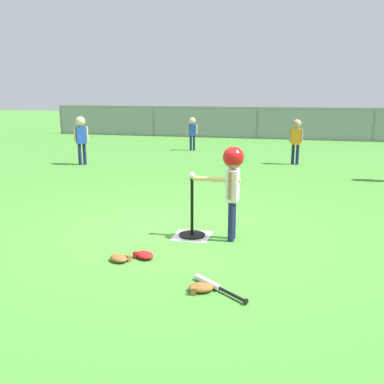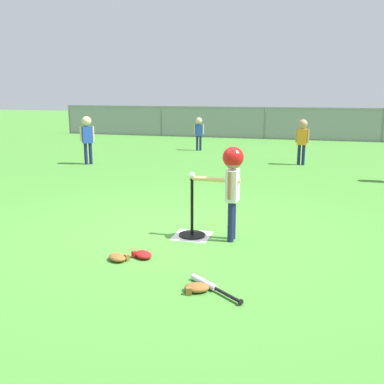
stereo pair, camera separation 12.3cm
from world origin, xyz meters
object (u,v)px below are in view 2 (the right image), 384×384
(baseball_on_tee, at_px, (192,175))
(glove_tossed_aside, at_px, (143,255))
(batting_tee, at_px, (192,227))
(fielder_near_left, at_px, (199,129))
(fielder_deep_center, at_px, (302,136))
(glove_near_bats, at_px, (118,257))
(glove_by_plate, at_px, (196,288))
(spare_bat_silver, at_px, (209,285))
(batter_child, at_px, (232,174))
(fielder_near_right, at_px, (87,134))

(baseball_on_tee, relative_size, glove_tossed_aside, 0.27)
(batting_tee, bearing_deg, fielder_near_left, 103.80)
(baseball_on_tee, relative_size, fielder_deep_center, 0.07)
(fielder_deep_center, height_order, fielder_near_left, fielder_deep_center)
(baseball_on_tee, bearing_deg, glove_near_bats, -119.42)
(baseball_on_tee, bearing_deg, glove_by_plate, -73.21)
(batting_tee, bearing_deg, glove_near_bats, -119.42)
(baseball_on_tee, xyz_separation_m, fielder_deep_center, (1.13, 5.70, -0.06))
(batting_tee, distance_m, spare_bat_silver, 1.44)
(batter_child, bearing_deg, spare_bat_silver, -88.17)
(baseball_on_tee, height_order, fielder_near_right, fielder_near_right)
(baseball_on_tee, bearing_deg, fielder_near_right, 130.49)
(fielder_deep_center, bearing_deg, batting_tee, -101.24)
(batting_tee, xyz_separation_m, batter_child, (0.48, -0.02, 0.67))
(batter_child, xyz_separation_m, fielder_near_left, (-2.33, 7.55, -0.17))
(fielder_deep_center, relative_size, glove_near_bats, 3.95)
(fielder_deep_center, bearing_deg, glove_tossed_aside, -102.54)
(batter_child, bearing_deg, glove_by_plate, -91.96)
(fielder_near_right, bearing_deg, batting_tee, -49.51)
(fielder_deep_center, height_order, glove_by_plate, fielder_deep_center)
(fielder_near_left, relative_size, glove_by_plate, 3.87)
(baseball_on_tee, xyz_separation_m, spare_bat_silver, (0.52, -1.33, -0.72))
(batter_child, distance_m, spare_bat_silver, 1.52)
(glove_near_bats, bearing_deg, fielder_deep_center, 75.90)
(fielder_near_left, xyz_separation_m, glove_tossed_aside, (1.53, -8.34, -0.59))
(batting_tee, height_order, fielder_near_left, fielder_near_left)
(batter_child, distance_m, glove_by_plate, 1.60)
(baseball_on_tee, distance_m, glove_near_bats, 1.31)
(glove_near_bats, xyz_separation_m, glove_tossed_aside, (0.22, 0.14, 0.00))
(batter_child, xyz_separation_m, spare_bat_silver, (0.04, -1.32, -0.76))
(baseball_on_tee, distance_m, spare_bat_silver, 1.61)
(baseball_on_tee, height_order, fielder_deep_center, fielder_deep_center)
(fielder_deep_center, distance_m, glove_by_plate, 7.19)
(glove_near_bats, height_order, glove_tossed_aside, same)
(fielder_near_left, distance_m, glove_near_bats, 8.61)
(glove_tossed_aside, bearing_deg, glove_by_plate, -39.38)
(fielder_near_right, bearing_deg, fielder_deep_center, 14.31)
(spare_bat_silver, xyz_separation_m, glove_near_bats, (-1.06, 0.38, 0.01))
(glove_by_plate, bearing_deg, glove_tossed_aside, 140.62)
(glove_tossed_aside, bearing_deg, fielder_near_right, 123.47)
(baseball_on_tee, bearing_deg, fielder_deep_center, 78.76)
(batting_tee, relative_size, baseball_on_tee, 9.68)
(batter_child, height_order, fielder_near_right, fielder_near_right)
(batting_tee, bearing_deg, fielder_deep_center, 78.76)
(spare_bat_silver, height_order, glove_by_plate, glove_by_plate)
(fielder_deep_center, height_order, fielder_near_right, fielder_near_right)
(fielder_deep_center, xyz_separation_m, glove_tossed_aside, (-1.45, -6.51, -0.66))
(baseball_on_tee, height_order, glove_near_bats, baseball_on_tee)
(fielder_near_left, height_order, spare_bat_silver, fielder_near_left)
(glove_by_plate, bearing_deg, batter_child, 88.04)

